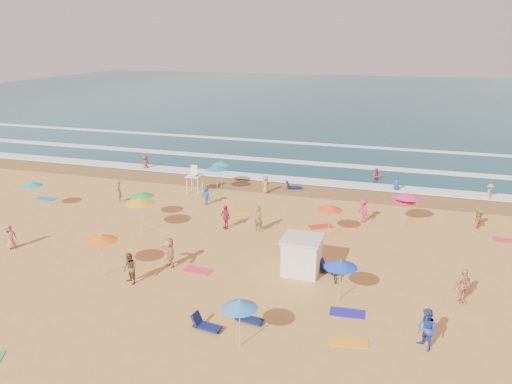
% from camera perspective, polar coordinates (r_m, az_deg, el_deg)
% --- Properties ---
extents(ground, '(220.00, 220.00, 0.00)m').
position_cam_1_polar(ground, '(32.85, 0.73, -5.83)').
color(ground, gold).
rests_on(ground, ground).
extents(ocean, '(220.00, 140.00, 0.18)m').
position_cam_1_polar(ocean, '(114.00, 13.30, 10.30)').
color(ocean, '#0C4756').
rests_on(ocean, ground).
extents(wet_sand, '(220.00, 220.00, 0.00)m').
position_cam_1_polar(wet_sand, '(44.26, 5.44, 0.26)').
color(wet_sand, olive).
rests_on(wet_sand, ground).
extents(surf_foam, '(200.00, 18.70, 0.05)m').
position_cam_1_polar(surf_foam, '(52.58, 7.50, 3.03)').
color(surf_foam, white).
rests_on(surf_foam, ground).
extents(cabana, '(2.00, 2.00, 2.00)m').
position_cam_1_polar(cabana, '(28.66, 5.27, -7.30)').
color(cabana, white).
rests_on(cabana, ground).
extents(cabana_roof, '(2.20, 2.20, 0.12)m').
position_cam_1_polar(cabana_roof, '(28.24, 5.33, -5.35)').
color(cabana_roof, silver).
rests_on(cabana_roof, cabana).
extents(bicycle, '(1.04, 1.64, 0.82)m').
position_cam_1_polar(bicycle, '(28.36, 8.90, -9.06)').
color(bicycle, black).
rests_on(bicycle, ground).
extents(lifeguard_stand, '(1.20, 1.20, 2.10)m').
position_cam_1_polar(lifeguard_stand, '(43.16, -7.02, 1.21)').
color(lifeguard_stand, white).
rests_on(lifeguard_stand, ground).
extents(beach_umbrellas, '(50.08, 24.04, 0.75)m').
position_cam_1_polar(beach_umbrellas, '(33.15, 0.96, -1.71)').
color(beach_umbrellas, green).
rests_on(beach_umbrellas, ground).
extents(loungers, '(48.83, 24.12, 0.34)m').
position_cam_1_polar(loungers, '(28.82, 10.95, -9.25)').
color(loungers, '#0E1449').
rests_on(loungers, ground).
extents(towels, '(37.46, 22.25, 0.03)m').
position_cam_1_polar(towels, '(31.31, -4.04, -7.05)').
color(towels, red).
rests_on(towels, ground).
extents(beachgoers, '(33.02, 27.08, 2.14)m').
position_cam_1_polar(beachgoers, '(34.85, 3.94, -3.05)').
color(beachgoers, '#2542B0').
rests_on(beachgoers, ground).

